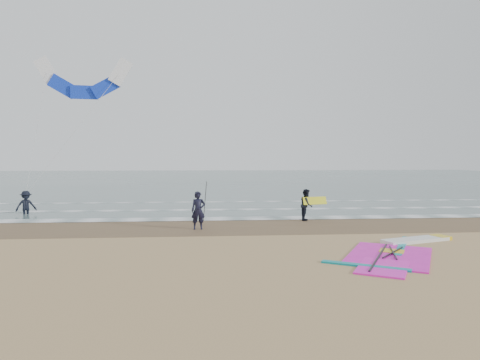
{
  "coord_description": "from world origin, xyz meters",
  "views": [
    {
      "loc": [
        -2.71,
        -13.71,
        3.22
      ],
      "look_at": [
        -1.19,
        5.0,
        2.2
      ],
      "focal_mm": 32.0,
      "sensor_mm": 36.0,
      "label": 1
    }
  ],
  "objects": [
    {
      "name": "ground",
      "position": [
        0.0,
        0.0,
        0.0
      ],
      "size": [
        120.0,
        120.0,
        0.0
      ],
      "primitive_type": "plane",
      "color": "tan",
      "rests_on": "ground"
    },
    {
      "name": "sea_water",
      "position": [
        0.0,
        48.0,
        0.01
      ],
      "size": [
        120.0,
        80.0,
        0.02
      ],
      "primitive_type": "cube",
      "color": "#47605E",
      "rests_on": "ground"
    },
    {
      "name": "wet_sand_band",
      "position": [
        0.0,
        6.0,
        0.0
      ],
      "size": [
        120.0,
        5.0,
        0.01
      ],
      "primitive_type": "cube",
      "color": "brown",
      "rests_on": "ground"
    },
    {
      "name": "foam_waterline",
      "position": [
        0.0,
        10.44,
        0.03
      ],
      "size": [
        120.0,
        9.15,
        0.02
      ],
      "color": "white",
      "rests_on": "ground"
    },
    {
      "name": "windsurf_rig",
      "position": [
        3.81,
        0.09,
        0.04
      ],
      "size": [
        6.01,
        5.69,
        0.14
      ],
      "color": "white",
      "rests_on": "ground"
    },
    {
      "name": "person_standing",
      "position": [
        -3.03,
        5.19,
        0.84
      ],
      "size": [
        0.65,
        0.47,
        1.69
      ],
      "primitive_type": "imported",
      "rotation": [
        0.0,
        0.0,
        0.1
      ],
      "color": "black",
      "rests_on": "ground"
    },
    {
      "name": "person_walking",
      "position": [
        2.39,
        7.46,
        0.8
      ],
      "size": [
        0.82,
        0.92,
        1.59
      ],
      "primitive_type": "imported",
      "rotation": [
        0.0,
        0.0,
        1.25
      ],
      "color": "black",
      "rests_on": "ground"
    },
    {
      "name": "person_wading",
      "position": [
        -12.72,
        10.94,
        0.84
      ],
      "size": [
        1.25,
        1.1,
        1.68
      ],
      "primitive_type": "imported",
      "rotation": [
        0.0,
        0.0,
        0.56
      ],
      "color": "black",
      "rests_on": "ground"
    },
    {
      "name": "held_pole",
      "position": [
        -2.73,
        5.19,
        1.24
      ],
      "size": [
        0.17,
        0.86,
        1.82
      ],
      "color": "black",
      "rests_on": "ground"
    },
    {
      "name": "carried_kiteboard",
      "position": [
        2.79,
        7.36,
        1.01
      ],
      "size": [
        1.3,
        0.51,
        0.39
      ],
      "color": "yellow",
      "rests_on": "ground"
    },
    {
      "name": "surf_kite",
      "position": [
        -10.22,
        13.83,
        7.87
      ],
      "size": [
        6.02,
        3.1,
        8.35
      ],
      "color": "white",
      "rests_on": "ground"
    }
  ]
}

